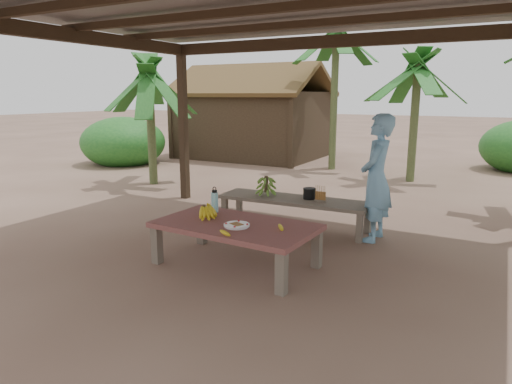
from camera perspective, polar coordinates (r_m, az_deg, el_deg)
The scene contains 17 objects.
ground at distance 5.45m, azimuth 0.24°, elevation -8.60°, with size 80.00×80.00×0.00m, color brown.
pavilion at distance 5.16m, azimuth 0.04°, elevation 21.58°, with size 6.60×5.60×2.95m.
work_table at distance 5.19m, azimuth -2.56°, elevation -4.62°, with size 1.85×1.09×0.50m.
bench at distance 6.65m, azimuth 4.74°, elevation -1.25°, with size 2.22×0.68×0.45m.
ripe_banana_bunch at distance 5.41m, azimuth -6.51°, elevation -2.33°, with size 0.28×0.24×0.17m, color yellow, non-canonical shape.
plate at distance 5.03m, azimuth -2.43°, elevation -4.19°, with size 0.29×0.29×0.04m.
loose_banana_front at distance 4.75m, azimuth -3.89°, elevation -5.13°, with size 0.04×0.17×0.04m, color yellow.
loose_banana_side at distance 4.95m, azimuth 3.12°, elevation -4.43°, with size 0.04×0.16×0.04m, color yellow.
water_flask at distance 5.65m, azimuth -5.19°, elevation -1.17°, with size 0.09×0.09×0.32m.
green_banana_stalk at distance 6.78m, azimuth 1.28°, elevation 0.85°, with size 0.27×0.27×0.31m, color #598C2D, non-canonical shape.
cooking_pot at distance 6.61m, azimuth 6.69°, elevation -0.22°, with size 0.18×0.18×0.15m, color black.
skewer_rack at distance 6.43m, azimuth 8.07°, elevation -0.20°, with size 0.18×0.08×0.24m, color #A57F47, non-canonical shape.
woman at distance 6.21m, azimuth 14.81°, elevation 1.67°, with size 0.62×0.41×1.69m, color #6CA4CC.
hut at distance 14.30m, azimuth -0.46°, elevation 8.81°, with size 4.40×3.43×2.85m.
banana_plant_n at distance 10.74m, azimuth 19.52°, elevation 13.37°, with size 1.80×1.80×2.77m.
banana_plant_nw at distance 12.10m, azimuth 9.98°, elevation 18.02°, with size 1.80×1.80×3.72m.
banana_plant_w at distance 10.12m, azimuth -13.21°, elevation 12.73°, with size 1.80×1.80×2.57m.
Camera 1 is at (2.42, -4.49, 1.93)m, focal length 32.00 mm.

